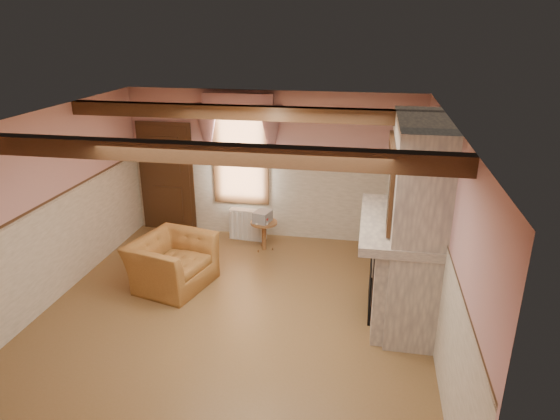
% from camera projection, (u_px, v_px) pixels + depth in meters
% --- Properties ---
extents(floor, '(5.50, 6.00, 0.01)m').
position_uv_depth(floor, '(232.00, 317.00, 7.10)').
color(floor, brown).
rests_on(floor, ground).
extents(ceiling, '(5.50, 6.00, 0.01)m').
position_uv_depth(ceiling, '(224.00, 121.00, 6.11)').
color(ceiling, silver).
rests_on(ceiling, wall_back).
extents(wall_back, '(5.50, 0.02, 2.80)m').
position_uv_depth(wall_back, '(272.00, 166.00, 9.37)').
color(wall_back, tan).
rests_on(wall_back, floor).
extents(wall_front, '(5.50, 0.02, 2.80)m').
position_uv_depth(wall_front, '(122.00, 373.00, 3.85)').
color(wall_front, tan).
rests_on(wall_front, floor).
extents(wall_left, '(0.02, 6.00, 2.80)m').
position_uv_depth(wall_left, '(41.00, 213.00, 7.07)').
color(wall_left, tan).
rests_on(wall_left, floor).
extents(wall_right, '(0.02, 6.00, 2.80)m').
position_uv_depth(wall_right, '(444.00, 242.00, 6.14)').
color(wall_right, tan).
rests_on(wall_right, floor).
extents(wainscot, '(5.50, 6.00, 1.50)m').
position_uv_depth(wainscot, '(230.00, 270.00, 6.84)').
color(wainscot, beige).
rests_on(wainscot, floor).
extents(chair_rail, '(5.50, 6.00, 0.08)m').
position_uv_depth(chair_rail, '(228.00, 219.00, 6.57)').
color(chair_rail, black).
rests_on(chair_rail, wainscot).
extents(firebox, '(0.20, 0.95, 0.90)m').
position_uv_depth(firebox, '(377.00, 281.00, 7.16)').
color(firebox, black).
rests_on(firebox, floor).
extents(armchair, '(1.32, 1.43, 0.78)m').
position_uv_depth(armchair, '(172.00, 262.00, 7.85)').
color(armchair, '#9E662D').
rests_on(armchair, floor).
extents(side_table, '(0.51, 0.51, 0.55)m').
position_uv_depth(side_table, '(264.00, 236.00, 9.12)').
color(side_table, brown).
rests_on(side_table, floor).
extents(book_stack, '(0.33, 0.38, 0.20)m').
position_uv_depth(book_stack, '(262.00, 217.00, 8.98)').
color(book_stack, '#B7AD8C').
rests_on(book_stack, side_table).
extents(radiator, '(0.71, 0.23, 0.60)m').
position_uv_depth(radiator, '(248.00, 225.00, 9.55)').
color(radiator, silver).
rests_on(radiator, floor).
extents(bowl, '(0.30, 0.30, 0.07)m').
position_uv_depth(bowl, '(400.00, 216.00, 6.81)').
color(bowl, brown).
rests_on(bowl, mantel).
extents(mantel_clock, '(0.14, 0.24, 0.20)m').
position_uv_depth(mantel_clock, '(399.00, 199.00, 7.28)').
color(mantel_clock, black).
rests_on(mantel_clock, mantel).
extents(oil_lamp, '(0.11, 0.11, 0.28)m').
position_uv_depth(oil_lamp, '(400.00, 201.00, 7.08)').
color(oil_lamp, gold).
rests_on(oil_lamp, mantel).
extents(candle_red, '(0.06, 0.06, 0.16)m').
position_uv_depth(candle_red, '(402.00, 228.00, 6.29)').
color(candle_red, '#AF2C15').
rests_on(candle_red, mantel).
extents(jar_yellow, '(0.06, 0.06, 0.12)m').
position_uv_depth(jar_yellow, '(401.00, 223.00, 6.49)').
color(jar_yellow, gold).
rests_on(jar_yellow, mantel).
extents(fireplace, '(0.85, 2.00, 2.80)m').
position_uv_depth(fireplace, '(413.00, 222.00, 6.75)').
color(fireplace, gray).
rests_on(fireplace, floor).
extents(mantel, '(1.05, 2.05, 0.12)m').
position_uv_depth(mantel, '(400.00, 224.00, 6.79)').
color(mantel, gray).
rests_on(mantel, fireplace).
extents(overmantel_mirror, '(0.06, 1.44, 1.04)m').
position_uv_depth(overmantel_mirror, '(389.00, 180.00, 6.61)').
color(overmantel_mirror, silver).
rests_on(overmantel_mirror, fireplace).
extents(door, '(1.10, 0.10, 2.10)m').
position_uv_depth(door, '(167.00, 179.00, 9.79)').
color(door, black).
rests_on(door, floor).
extents(window, '(1.06, 0.08, 2.02)m').
position_uv_depth(window, '(241.00, 152.00, 9.35)').
color(window, white).
rests_on(window, wall_back).
extents(window_drapes, '(1.30, 0.14, 1.40)m').
position_uv_depth(window_drapes, '(238.00, 121.00, 9.06)').
color(window_drapes, gray).
rests_on(window_drapes, wall_back).
extents(ceiling_beam_front, '(5.50, 0.18, 0.20)m').
position_uv_depth(ceiling_beam_front, '(191.00, 153.00, 5.04)').
color(ceiling_beam_front, black).
rests_on(ceiling_beam_front, ceiling).
extents(ceiling_beam_back, '(5.50, 0.18, 0.20)m').
position_uv_depth(ceiling_beam_back, '(248.00, 113.00, 7.25)').
color(ceiling_beam_back, black).
rests_on(ceiling_beam_back, ceiling).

